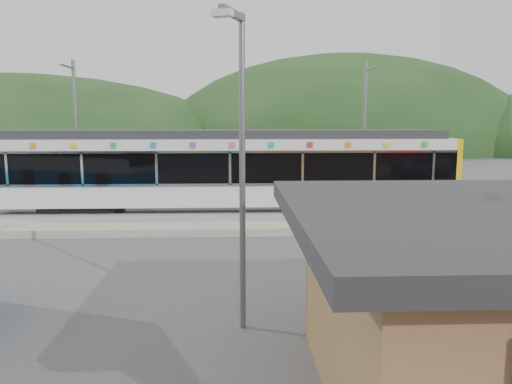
{
  "coord_description": "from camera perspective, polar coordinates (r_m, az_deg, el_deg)",
  "views": [
    {
      "loc": [
        0.61,
        -15.92,
        4.26
      ],
      "look_at": [
        1.34,
        1.0,
        1.75
      ],
      "focal_mm": 35.0,
      "sensor_mm": 36.0,
      "label": 1
    }
  ],
  "objects": [
    {
      "name": "ground",
      "position": [
        16.49,
        -4.52,
        -6.58
      ],
      "size": [
        120.0,
        120.0,
        0.0
      ],
      "primitive_type": "plane",
      "color": "#4C4C4F",
      "rests_on": "ground"
    },
    {
      "name": "hills",
      "position": [
        22.34,
        12.07,
        -2.76
      ],
      "size": [
        146.0,
        149.0,
        26.0
      ],
      "color": "#1E3D19",
      "rests_on": "ground"
    },
    {
      "name": "platform",
      "position": [
        19.66,
        -4.19,
        -3.67
      ],
      "size": [
        26.0,
        3.2,
        0.3
      ],
      "primitive_type": "cube",
      "color": "#9E9E99",
      "rests_on": "ground"
    },
    {
      "name": "yellow_line",
      "position": [
        18.36,
        -4.31,
        -4.04
      ],
      "size": [
        26.0,
        0.1,
        0.01
      ],
      "primitive_type": "cube",
      "color": "yellow",
      "rests_on": "platform"
    },
    {
      "name": "train",
      "position": [
        22.04,
        -4.21,
        2.68
      ],
      "size": [
        20.44,
        3.01,
        3.74
      ],
      "color": "black",
      "rests_on": "ground"
    },
    {
      "name": "catenary_mast_west",
      "position": [
        25.64,
        -19.85,
        6.56
      ],
      "size": [
        0.18,
        1.8,
        7.0
      ],
      "color": "slate",
      "rests_on": "ground"
    },
    {
      "name": "catenary_mast_east",
      "position": [
        25.31,
        12.26,
        6.85
      ],
      "size": [
        0.18,
        1.8,
        7.0
      ],
      "color": "slate",
      "rests_on": "ground"
    },
    {
      "name": "lamp_post",
      "position": [
        9.64,
        -1.58,
        5.15
      ],
      "size": [
        0.49,
        1.14,
        6.23
      ],
      "rotation": [
        0.0,
        0.0,
        -0.37
      ],
      "color": "slate",
      "rests_on": "ground"
    }
  ]
}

